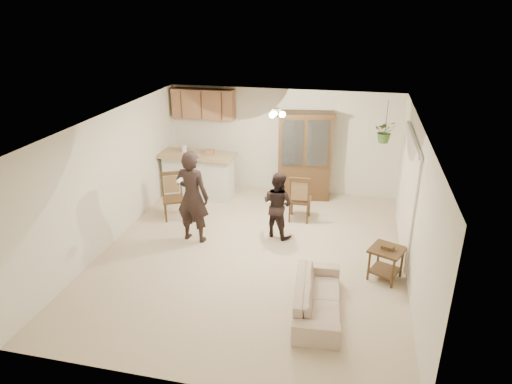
% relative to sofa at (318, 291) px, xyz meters
% --- Properties ---
extents(floor, '(6.50, 6.50, 0.00)m').
position_rel_sofa_xyz_m(floor, '(-1.36, 1.46, -0.37)').
color(floor, '#C0AC91').
rests_on(floor, ground).
extents(ceiling, '(5.50, 6.50, 0.02)m').
position_rel_sofa_xyz_m(ceiling, '(-1.36, 1.46, 2.13)').
color(ceiling, white).
rests_on(ceiling, wall_back).
extents(wall_back, '(5.50, 0.02, 2.50)m').
position_rel_sofa_xyz_m(wall_back, '(-1.36, 4.71, 0.88)').
color(wall_back, silver).
rests_on(wall_back, ground).
extents(wall_front, '(5.50, 0.02, 2.50)m').
position_rel_sofa_xyz_m(wall_front, '(-1.36, -1.79, 0.88)').
color(wall_front, silver).
rests_on(wall_front, ground).
extents(wall_left, '(0.02, 6.50, 2.50)m').
position_rel_sofa_xyz_m(wall_left, '(-4.11, 1.46, 0.88)').
color(wall_left, silver).
rests_on(wall_left, ground).
extents(wall_right, '(0.02, 6.50, 2.50)m').
position_rel_sofa_xyz_m(wall_right, '(1.39, 1.46, 0.88)').
color(wall_right, silver).
rests_on(wall_right, ground).
extents(breakfast_bar, '(1.60, 0.55, 1.00)m').
position_rel_sofa_xyz_m(breakfast_bar, '(-3.21, 3.81, 0.13)').
color(breakfast_bar, silver).
rests_on(breakfast_bar, floor).
extents(bar_top, '(1.75, 0.70, 0.08)m').
position_rel_sofa_xyz_m(bar_top, '(-3.21, 3.81, 0.68)').
color(bar_top, tan).
rests_on(bar_top, breakfast_bar).
extents(upper_cabinets, '(1.50, 0.34, 0.70)m').
position_rel_sofa_xyz_m(upper_cabinets, '(-3.26, 4.53, 1.73)').
color(upper_cabinets, brown).
rests_on(upper_cabinets, wall_back).
extents(vertical_blinds, '(0.06, 2.30, 2.10)m').
position_rel_sofa_xyz_m(vertical_blinds, '(1.35, 2.36, 0.73)').
color(vertical_blinds, silver).
rests_on(vertical_blinds, wall_right).
extents(ceiling_fixture, '(0.36, 0.36, 0.20)m').
position_rel_sofa_xyz_m(ceiling_fixture, '(-1.16, 2.66, 2.03)').
color(ceiling_fixture, '#FFECBF').
rests_on(ceiling_fixture, ceiling).
extents(hanging_plant, '(0.43, 0.37, 0.48)m').
position_rel_sofa_xyz_m(hanging_plant, '(0.94, 3.86, 1.48)').
color(hanging_plant, '#2C4E1F').
rests_on(hanging_plant, ceiling).
extents(plant_cord, '(0.01, 0.01, 0.65)m').
position_rel_sofa_xyz_m(plant_cord, '(0.94, 3.86, 1.81)').
color(plant_cord, black).
rests_on(plant_cord, ceiling).
extents(sofa, '(0.86, 1.92, 0.73)m').
position_rel_sofa_xyz_m(sofa, '(0.00, 0.00, 0.00)').
color(sofa, beige).
rests_on(sofa, floor).
extents(adult, '(0.71, 0.51, 1.80)m').
position_rel_sofa_xyz_m(adult, '(-2.59, 1.74, 0.53)').
color(adult, black).
rests_on(adult, floor).
extents(child, '(0.81, 0.74, 1.35)m').
position_rel_sofa_xyz_m(child, '(-1.03, 2.27, 0.31)').
color(child, black).
rests_on(child, floor).
extents(china_hutch, '(1.37, 0.72, 2.06)m').
position_rel_sofa_xyz_m(china_hutch, '(-0.78, 4.32, 0.65)').
color(china_hutch, '#3B2615').
rests_on(china_hutch, floor).
extents(side_table, '(0.68, 0.68, 0.63)m').
position_rel_sofa_xyz_m(side_table, '(1.02, 1.15, -0.07)').
color(side_table, '#3B2615').
rests_on(side_table, floor).
extents(chair_bar, '(0.59, 0.59, 1.00)m').
position_rel_sofa_xyz_m(chair_bar, '(-3.36, 2.57, -0.08)').
color(chair_bar, '#3B2615').
rests_on(chair_bar, floor).
extents(chair_hutch_left, '(0.59, 0.59, 0.97)m').
position_rel_sofa_xyz_m(chair_hutch_left, '(-2.78, 3.92, -0.09)').
color(chair_hutch_left, '#3B2615').
rests_on(chair_hutch_left, floor).
extents(chair_hutch_right, '(0.46, 0.46, 1.03)m').
position_rel_sofa_xyz_m(chair_hutch_right, '(-0.70, 3.10, -0.08)').
color(chair_hutch_right, '#3B2615').
rests_on(chair_hutch_right, floor).
extents(controller_adult, '(0.07, 0.16, 0.05)m').
position_rel_sofa_xyz_m(controller_adult, '(-2.65, 1.32, 1.04)').
color(controller_adult, white).
rests_on(controller_adult, adult).
extents(controller_child, '(0.08, 0.12, 0.04)m').
position_rel_sofa_xyz_m(controller_child, '(-1.16, 1.99, 0.45)').
color(controller_child, white).
rests_on(controller_child, child).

